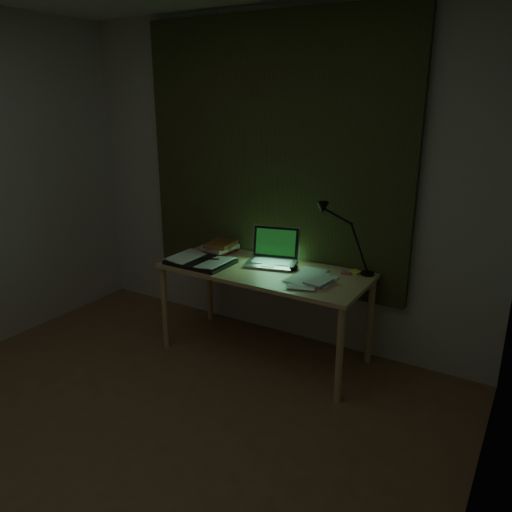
{
  "coord_description": "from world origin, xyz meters",
  "views": [
    {
      "loc": [
        1.87,
        -1.36,
        1.89
      ],
      "look_at": [
        0.16,
        1.47,
        0.82
      ],
      "focal_mm": 35.0,
      "sensor_mm": 36.0,
      "label": 1
    }
  ],
  "objects_px": {
    "desk": "(264,312)",
    "desk_lamp": "(370,241)",
    "book_stack": "(221,247)",
    "open_textbook": "(200,261)",
    "loose_papers": "(314,280)",
    "laptop": "(271,248)"
  },
  "relations": [
    {
      "from": "desk",
      "to": "desk_lamp",
      "type": "relative_size",
      "value": 3.04
    },
    {
      "from": "book_stack",
      "to": "desk_lamp",
      "type": "xyz_separation_m",
      "value": [
        1.18,
        0.1,
        0.2
      ]
    },
    {
      "from": "open_textbook",
      "to": "loose_papers",
      "type": "xyz_separation_m",
      "value": [
        0.88,
        0.1,
        -0.01
      ]
    },
    {
      "from": "loose_papers",
      "to": "desk_lamp",
      "type": "xyz_separation_m",
      "value": [
        0.27,
        0.3,
        0.24
      ]
    },
    {
      "from": "book_stack",
      "to": "loose_papers",
      "type": "bearing_deg",
      "value": -12.54
    },
    {
      "from": "book_stack",
      "to": "loose_papers",
      "type": "height_order",
      "value": "book_stack"
    },
    {
      "from": "desk",
      "to": "open_textbook",
      "type": "xyz_separation_m",
      "value": [
        -0.47,
        -0.14,
        0.36
      ]
    },
    {
      "from": "open_textbook",
      "to": "desk_lamp",
      "type": "bearing_deg",
      "value": 19.92
    },
    {
      "from": "open_textbook",
      "to": "loose_papers",
      "type": "relative_size",
      "value": 1.43
    },
    {
      "from": "desk",
      "to": "desk_lamp",
      "type": "height_order",
      "value": "desk_lamp"
    },
    {
      "from": "desk",
      "to": "open_textbook",
      "type": "distance_m",
      "value": 0.61
    },
    {
      "from": "open_textbook",
      "to": "desk",
      "type": "bearing_deg",
      "value": 17.27
    },
    {
      "from": "loose_papers",
      "to": "desk_lamp",
      "type": "bearing_deg",
      "value": 48.38
    },
    {
      "from": "desk",
      "to": "open_textbook",
      "type": "relative_size",
      "value": 3.27
    },
    {
      "from": "desk",
      "to": "laptop",
      "type": "height_order",
      "value": "laptop"
    },
    {
      "from": "loose_papers",
      "to": "laptop",
      "type": "bearing_deg",
      "value": 161.08
    },
    {
      "from": "open_textbook",
      "to": "desk_lamp",
      "type": "xyz_separation_m",
      "value": [
        1.15,
        0.41,
        0.23
      ]
    },
    {
      "from": "laptop",
      "to": "desk_lamp",
      "type": "xyz_separation_m",
      "value": [
        0.68,
        0.16,
        0.12
      ]
    },
    {
      "from": "open_textbook",
      "to": "book_stack",
      "type": "relative_size",
      "value": 1.89
    },
    {
      "from": "laptop",
      "to": "book_stack",
      "type": "bearing_deg",
      "value": 158.91
    },
    {
      "from": "laptop",
      "to": "open_textbook",
      "type": "bearing_deg",
      "value": -166.58
    },
    {
      "from": "laptop",
      "to": "open_textbook",
      "type": "xyz_separation_m",
      "value": [
        -0.47,
        -0.24,
        -0.11
      ]
    }
  ]
}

